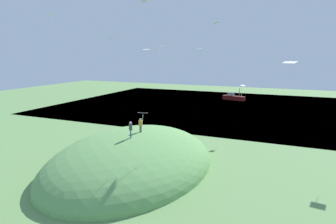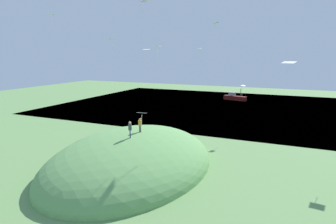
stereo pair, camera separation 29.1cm
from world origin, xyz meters
name	(u,v)px [view 1 (the left image)]	position (x,y,z in m)	size (l,w,h in m)	color
ground_plane	(171,143)	(0.00, 0.00, 0.00)	(160.00, 160.00, 0.00)	#648E50
lake_water	(223,107)	(-33.45, 0.00, -0.20)	(55.58, 80.00, 0.40)	#3D5A75
grass_hill	(132,166)	(9.76, -0.76, 0.00)	(24.29, 17.26, 7.96)	#639954
boat_on_lake	(233,97)	(-44.98, 0.26, 0.75)	(2.92, 6.60, 3.42)	#541110
person_near_shore	(131,127)	(11.45, 0.20, 5.05)	(0.49, 0.49, 1.78)	navy
person_walking_path	(140,123)	(9.06, 0.07, 4.95)	(0.52, 0.52, 1.60)	brown
kite_0	(243,86)	(-8.28, 8.50, 7.83)	(0.98, 0.83, 1.77)	silver
kite_1	(146,50)	(-0.47, -4.03, 13.20)	(0.80, 1.07, 2.22)	white
kite_2	(145,1)	(4.50, -1.57, 18.90)	(1.37, 1.44, 1.59)	white
kite_3	(200,49)	(-10.49, 0.78, 13.50)	(1.12, 0.92, 2.09)	white
kite_4	(112,40)	(4.33, -6.58, 14.50)	(1.12, 1.12, 1.93)	white
kite_5	(216,24)	(2.24, 6.72, 16.19)	(0.97, 0.74, 2.11)	white
kite_7	(159,47)	(17.80, 6.56, 13.12)	(0.65, 0.49, 1.20)	white
kite_8	(290,63)	(9.83, 15.23, 11.92)	(1.12, 1.32, 1.26)	white
kite_9	(51,15)	(12.63, -8.45, 16.69)	(0.95, 0.98, 1.63)	white
kite_11	(143,114)	(14.42, 3.28, 7.33)	(0.64, 0.85, 1.54)	silver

